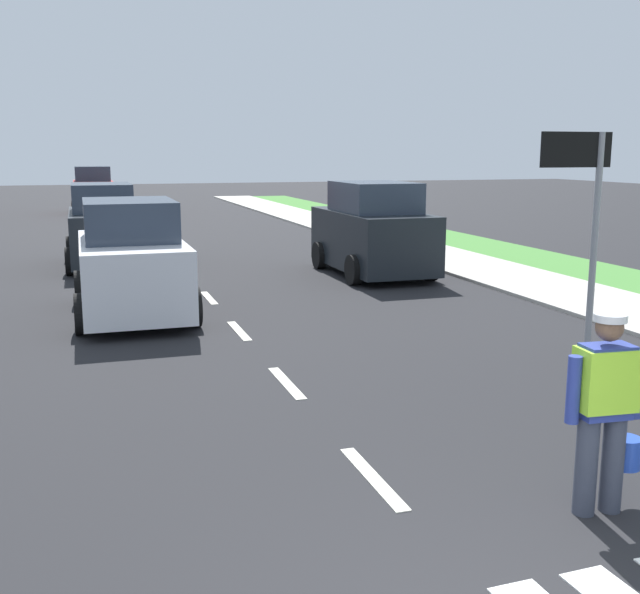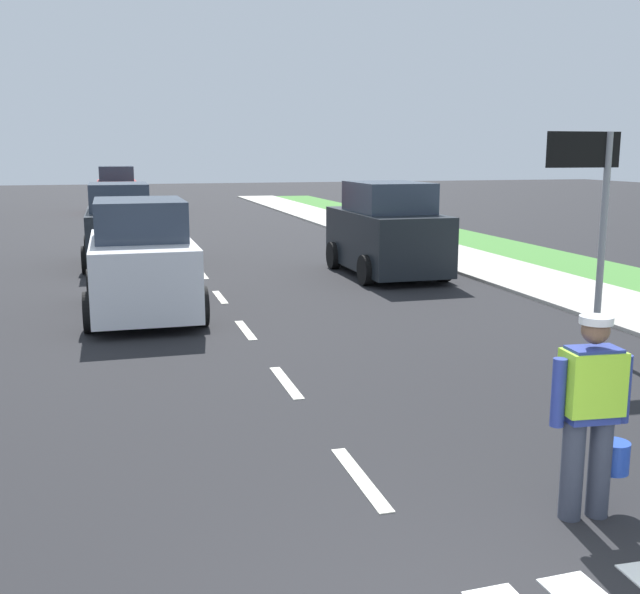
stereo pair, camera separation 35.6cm
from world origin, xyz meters
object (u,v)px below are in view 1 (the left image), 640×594
object	(u,v)px
car_oncoming_lead	(132,262)
car_parked_far	(373,232)
car_oncoming_second	(103,228)
road_worker	(606,403)
car_oncoming_third	(93,191)
lane_direction_sign	(584,188)

from	to	relation	value
car_oncoming_lead	car_parked_far	bearing A→B (deg)	27.09
car_oncoming_second	road_worker	bearing A→B (deg)	-77.56
road_worker	car_oncoming_third	bearing A→B (deg)	95.51
road_worker	lane_direction_sign	xyz separation A→B (m)	(3.00, 4.47, 1.48)
road_worker	car_oncoming_second	world-z (taller)	car_oncoming_second
car_parked_far	car_oncoming_second	bearing A→B (deg)	151.16
car_oncoming_third	car_parked_far	bearing A→B (deg)	-74.60
car_oncoming_lead	car_parked_far	world-z (taller)	car_parked_far
lane_direction_sign	car_oncoming_second	size ratio (longest dim) A/B	0.80
car_oncoming_third	car_parked_far	xyz separation A→B (m)	(5.98, -21.70, -0.01)
car_oncoming_lead	lane_direction_sign	bearing A→B (deg)	-36.44
road_worker	car_parked_far	bearing A→B (deg)	77.14
car_parked_far	road_worker	bearing A→B (deg)	-102.86
car_oncoming_third	car_oncoming_lead	distance (m)	24.68
lane_direction_sign	car_oncoming_second	bearing A→B (deg)	120.44
road_worker	car_oncoming_second	xyz separation A→B (m)	(-3.38, 15.33, 0.05)
road_worker	car_oncoming_third	distance (m)	33.82
lane_direction_sign	car_oncoming_lead	distance (m)	7.73
road_worker	car_parked_far	world-z (taller)	car_parked_far
car_oncoming_lead	road_worker	bearing A→B (deg)	-70.90
car_parked_far	lane_direction_sign	bearing A→B (deg)	-87.94
car_oncoming_lead	car_parked_far	xyz separation A→B (m)	(5.84, 2.99, 0.07)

